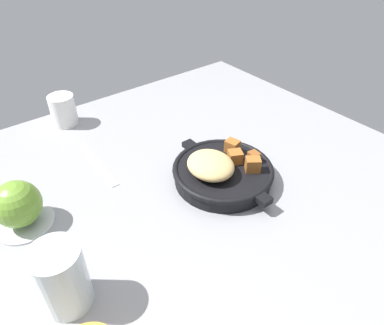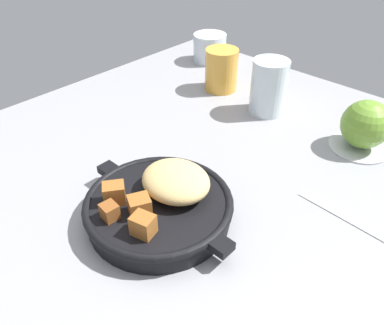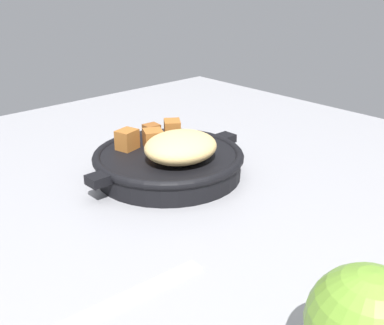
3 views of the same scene
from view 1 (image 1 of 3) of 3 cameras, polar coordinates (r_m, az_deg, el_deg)
name	(u,v)px [view 1 (image 1 of 3)]	position (r cm, az deg, el deg)	size (l,w,h in cm)	color
ground_plane	(191,196)	(71.01, -0.16, -5.47)	(95.42, 101.15, 2.40)	gray
cast_iron_skillet	(222,171)	(71.43, 4.82, -1.36)	(24.84, 20.58, 7.02)	black
saucer_plate	(25,222)	(70.76, -25.54, -8.69)	(10.52, 10.52, 0.60)	#B7BABF
red_apple	(17,204)	(67.89, -26.53, -6.05)	(8.31, 8.31, 8.31)	olive
butter_knife	(98,164)	(79.64, -15.01, -0.18)	(17.73, 1.60, 0.36)	silver
white_creamer_pitcher	(63,110)	(95.06, -20.17, 7.97)	(6.31, 6.31, 7.75)	white
water_glass_tall	(62,278)	(53.62, -20.39, -17.16)	(7.11, 7.11, 10.83)	silver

